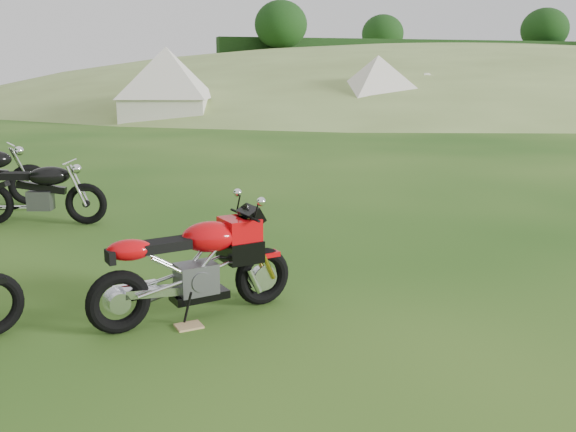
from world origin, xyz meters
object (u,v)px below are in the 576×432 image
object	(u,v)px
tent_left	(167,87)
caravan	(457,96)
vintage_moto_d	(38,191)
tent_right	(377,89)
sport_motorcycle	(194,259)
plywood_board	(189,326)

from	to	relation	value
tent_left	caravan	size ratio (longest dim) A/B	0.80
tent_left	vintage_moto_d	bearing A→B (deg)	-84.77
tent_right	caravan	bearing A→B (deg)	12.19
vintage_moto_d	caravan	bearing A→B (deg)	61.73
sport_motorcycle	vintage_moto_d	size ratio (longest dim) A/B	0.98
vintage_moto_d	plywood_board	bearing A→B (deg)	-54.16
tent_left	tent_right	size ratio (longest dim) A/B	1.07
plywood_board	tent_right	size ratio (longest dim) A/B	0.07
plywood_board	vintage_moto_d	distance (m)	4.52
tent_left	tent_right	world-z (taller)	tent_left
vintage_moto_d	caravan	distance (m)	22.93
caravan	sport_motorcycle	bearing A→B (deg)	-116.84
sport_motorcycle	plywood_board	distance (m)	0.57
vintage_moto_d	tent_right	distance (m)	19.39
vintage_moto_d	tent_left	distance (m)	17.57
tent_right	plywood_board	bearing A→B (deg)	-118.74
vintage_moto_d	tent_left	world-z (taller)	tent_left
sport_motorcycle	plywood_board	xyz separation A→B (m)	(-0.09, -0.20, -0.52)
sport_motorcycle	tent_left	world-z (taller)	tent_left
vintage_moto_d	sport_motorcycle	bearing A→B (deg)	-52.19
plywood_board	tent_left	xyz separation A→B (m)	(2.03, 21.43, 1.41)
plywood_board	tent_right	world-z (taller)	tent_right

